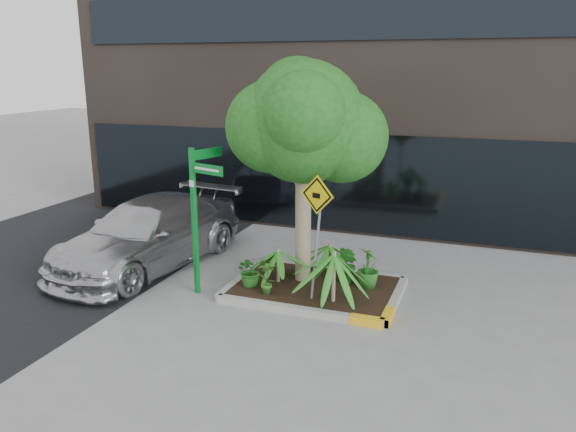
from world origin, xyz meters
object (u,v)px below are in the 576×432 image
(tree, at_px, (304,122))
(cattle_sign, at_px, (317,216))
(street_sign_post, at_px, (198,205))
(parked_car, at_px, (149,234))

(tree, xyz_separation_m, cattle_sign, (0.54, -0.81, -1.61))
(street_sign_post, xyz_separation_m, cattle_sign, (2.31, 0.25, -0.06))
(tree, bearing_deg, street_sign_post, -148.98)
(parked_car, bearing_deg, tree, 8.59)
(street_sign_post, distance_m, cattle_sign, 2.33)
(tree, bearing_deg, cattle_sign, -56.57)
(tree, bearing_deg, parked_car, -179.30)
(parked_car, bearing_deg, cattle_sign, -2.54)
(parked_car, xyz_separation_m, cattle_sign, (4.18, -0.77, 0.99))
(tree, distance_m, street_sign_post, 2.59)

